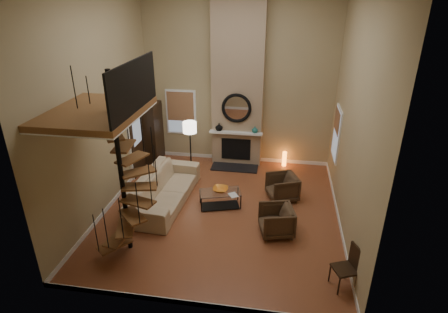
% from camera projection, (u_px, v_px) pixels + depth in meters
% --- Properties ---
extents(ground, '(6.00, 6.50, 0.01)m').
position_uv_depth(ground, '(222.00, 211.00, 9.75)').
color(ground, '#A85C36').
rests_on(ground, ground).
extents(back_wall, '(6.00, 0.02, 5.50)m').
position_uv_depth(back_wall, '(238.00, 80.00, 11.52)').
color(back_wall, tan).
rests_on(back_wall, ground).
extents(front_wall, '(6.00, 0.02, 5.50)m').
position_uv_depth(front_wall, '(186.00, 174.00, 5.69)').
color(front_wall, tan).
rests_on(front_wall, ground).
extents(left_wall, '(0.02, 6.50, 5.50)m').
position_uv_depth(left_wall, '(101.00, 105.00, 9.03)').
color(left_wall, tan).
rests_on(left_wall, ground).
extents(right_wall, '(0.02, 6.50, 5.50)m').
position_uv_depth(right_wall, '(355.00, 118.00, 8.17)').
color(right_wall, tan).
rests_on(right_wall, ground).
extents(baseboard_back, '(6.00, 0.02, 0.12)m').
position_uv_depth(baseboard_back, '(237.00, 158.00, 12.63)').
color(baseboard_back, white).
rests_on(baseboard_back, ground).
extents(baseboard_front, '(6.00, 0.02, 0.12)m').
position_uv_depth(baseboard_front, '(193.00, 303.00, 6.82)').
color(baseboard_front, white).
rests_on(baseboard_front, ground).
extents(baseboard_left, '(0.02, 6.50, 0.12)m').
position_uv_depth(baseboard_left, '(115.00, 200.00, 10.16)').
color(baseboard_left, white).
rests_on(baseboard_left, ground).
extents(baseboard_right, '(0.02, 6.50, 0.12)m').
position_uv_depth(baseboard_right, '(339.00, 219.00, 9.29)').
color(baseboard_right, white).
rests_on(baseboard_right, ground).
extents(chimney_breast, '(1.60, 0.38, 5.50)m').
position_uv_depth(chimney_breast, '(238.00, 81.00, 11.35)').
color(chimney_breast, '#998063').
rests_on(chimney_breast, ground).
extents(hearth, '(1.50, 0.60, 0.04)m').
position_uv_depth(hearth, '(235.00, 168.00, 12.05)').
color(hearth, black).
rests_on(hearth, ground).
extents(firebox, '(0.95, 0.02, 0.72)m').
position_uv_depth(firebox, '(236.00, 149.00, 12.09)').
color(firebox, black).
rests_on(firebox, chimney_breast).
extents(mantel, '(1.70, 0.18, 0.06)m').
position_uv_depth(mantel, '(236.00, 133.00, 11.76)').
color(mantel, white).
rests_on(mantel, chimney_breast).
extents(mirror_frame, '(0.94, 0.10, 0.94)m').
position_uv_depth(mirror_frame, '(236.00, 108.00, 11.48)').
color(mirror_frame, black).
rests_on(mirror_frame, chimney_breast).
extents(mirror_disc, '(0.80, 0.01, 0.80)m').
position_uv_depth(mirror_disc, '(236.00, 108.00, 11.49)').
color(mirror_disc, white).
rests_on(mirror_disc, chimney_breast).
extents(vase_left, '(0.24, 0.24, 0.25)m').
position_uv_depth(vase_left, '(219.00, 127.00, 11.81)').
color(vase_left, black).
rests_on(vase_left, mantel).
extents(vase_right, '(0.20, 0.20, 0.21)m').
position_uv_depth(vase_right, '(255.00, 130.00, 11.66)').
color(vase_right, '#1B605A').
rests_on(vase_right, mantel).
extents(window_back, '(1.02, 0.06, 1.52)m').
position_uv_depth(window_back, '(181.00, 112.00, 12.24)').
color(window_back, white).
rests_on(window_back, back_wall).
extents(window_right, '(0.06, 1.02, 1.52)m').
position_uv_depth(window_right, '(337.00, 133.00, 10.44)').
color(window_right, white).
rests_on(window_right, right_wall).
extents(entry_door, '(0.10, 1.05, 2.16)m').
position_uv_depth(entry_door, '(136.00, 142.00, 11.35)').
color(entry_door, white).
rests_on(entry_door, ground).
extents(loft, '(1.70, 2.20, 1.09)m').
position_uv_depth(loft, '(101.00, 110.00, 7.08)').
color(loft, brown).
rests_on(loft, left_wall).
extents(spiral_stair, '(1.47, 1.47, 4.06)m').
position_uv_depth(spiral_stair, '(123.00, 178.00, 7.66)').
color(spiral_stair, black).
rests_on(spiral_stair, ground).
extents(hutch, '(0.43, 0.91, 2.05)m').
position_uv_depth(hutch, '(154.00, 133.00, 12.29)').
color(hutch, black).
rests_on(hutch, ground).
extents(sofa, '(1.33, 3.04, 0.87)m').
position_uv_depth(sofa, '(164.00, 188.00, 10.04)').
color(sofa, tan).
rests_on(sofa, ground).
extents(armchair_near, '(1.00, 0.99, 0.71)m').
position_uv_depth(armchair_near, '(285.00, 187.00, 10.20)').
color(armchair_near, '#473220').
rests_on(armchair_near, ground).
extents(armchair_far, '(0.93, 0.91, 0.70)m').
position_uv_depth(armchair_far, '(279.00, 220.00, 8.73)').
color(armchair_far, '#473220').
rests_on(armchair_far, ground).
extents(coffee_table, '(1.19, 0.83, 0.43)m').
position_uv_depth(coffee_table, '(220.00, 197.00, 9.83)').
color(coffee_table, silver).
rests_on(coffee_table, ground).
extents(bowl, '(0.41, 0.41, 0.10)m').
position_uv_depth(bowl, '(220.00, 189.00, 9.78)').
color(bowl, orange).
rests_on(bowl, coffee_table).
extents(book, '(0.32, 0.34, 0.03)m').
position_uv_depth(book, '(232.00, 195.00, 9.57)').
color(book, gray).
rests_on(book, coffee_table).
extents(floor_lamp, '(0.41, 0.41, 1.72)m').
position_uv_depth(floor_lamp, '(190.00, 132.00, 11.13)').
color(floor_lamp, black).
rests_on(floor_lamp, ground).
extents(accent_lamp, '(0.14, 0.14, 0.49)m').
position_uv_depth(accent_lamp, '(284.00, 159.00, 12.12)').
color(accent_lamp, orange).
rests_on(accent_lamp, ground).
extents(side_chair, '(0.54, 0.52, 0.92)m').
position_uv_depth(side_chair, '(349.00, 265.00, 7.08)').
color(side_chair, black).
rests_on(side_chair, ground).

